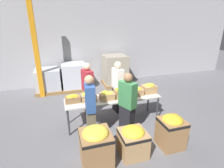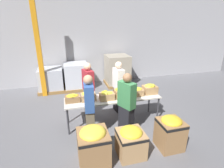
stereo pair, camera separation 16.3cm
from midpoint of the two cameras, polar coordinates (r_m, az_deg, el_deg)
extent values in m
plane|color=slate|center=(5.54, 1.20, -12.16)|extent=(30.00, 30.00, 0.00)
cube|color=#A8A8AD|center=(8.52, -6.22, 13.55)|extent=(16.00, 0.08, 4.00)
cube|color=beige|center=(5.16, 1.27, -4.66)|extent=(2.80, 0.71, 0.04)
cylinder|color=#38383D|center=(4.92, -13.26, -11.98)|extent=(0.05, 0.05, 0.78)
cylinder|color=#38383D|center=(5.60, 15.54, -8.01)|extent=(0.05, 0.05, 0.78)
cylinder|color=#38383D|center=(5.44, -13.55, -8.73)|extent=(0.05, 0.05, 0.78)
cylinder|color=#38383D|center=(6.06, 12.75, -5.53)|extent=(0.05, 0.05, 0.78)
cube|color=olive|center=(4.99, -11.84, -4.73)|extent=(0.41, 0.27, 0.17)
ellipsoid|color=gold|center=(4.95, -11.92, -3.77)|extent=(0.32, 0.23, 0.09)
ellipsoid|color=gold|center=(4.93, -11.06, -3.43)|extent=(0.14, 0.14, 0.04)
ellipsoid|color=gold|center=(4.94, -11.46, -3.33)|extent=(0.09, 0.16, 0.04)
ellipsoid|color=gold|center=(4.86, -11.71, -3.72)|extent=(0.16, 0.08, 0.04)
ellipsoid|color=gold|center=(4.87, -12.40, -3.88)|extent=(0.12, 0.22, 0.04)
cube|color=tan|center=(4.99, -6.80, -4.21)|extent=(0.41, 0.30, 0.20)
ellipsoid|color=yellow|center=(4.95, -6.85, -3.08)|extent=(0.33, 0.27, 0.12)
ellipsoid|color=yellow|center=(4.97, -7.05, -2.34)|extent=(0.21, 0.13, 0.04)
ellipsoid|color=yellow|center=(4.95, -7.35, -2.51)|extent=(0.10, 0.17, 0.04)
ellipsoid|color=yellow|center=(4.98, -6.89, -2.61)|extent=(0.15, 0.18, 0.05)
ellipsoid|color=yellow|center=(4.89, -5.43, -3.06)|extent=(0.09, 0.19, 0.06)
cube|color=tan|center=(4.99, -0.74, -4.07)|extent=(0.41, 0.27, 0.19)
ellipsoid|color=gold|center=(4.95, -0.74, -2.99)|extent=(0.34, 0.22, 0.08)
ellipsoid|color=gold|center=(4.98, -1.62, -2.35)|extent=(0.21, 0.11, 0.05)
ellipsoid|color=gold|center=(4.90, -1.41, -3.07)|extent=(0.15, 0.13, 0.05)
ellipsoid|color=gold|center=(4.89, -0.66, -2.85)|extent=(0.08, 0.20, 0.04)
ellipsoid|color=gold|center=(4.98, -0.04, -2.64)|extent=(0.19, 0.08, 0.05)
cube|color=#A37A4C|center=(5.15, 4.09, -3.09)|extent=(0.41, 0.32, 0.24)
ellipsoid|color=gold|center=(5.10, 4.12, -1.76)|extent=(0.38, 0.29, 0.13)
ellipsoid|color=gold|center=(5.16, 5.06, -1.20)|extent=(0.15, 0.20, 0.05)
ellipsoid|color=gold|center=(5.00, 3.16, -1.80)|extent=(0.18, 0.15, 0.05)
ellipsoid|color=gold|center=(5.07, 4.16, -1.28)|extent=(0.15, 0.06, 0.04)
ellipsoid|color=gold|center=(4.99, 2.95, -1.61)|extent=(0.16, 0.08, 0.04)
cube|color=tan|center=(5.32, 8.87, -2.73)|extent=(0.39, 0.27, 0.20)
ellipsoid|color=gold|center=(5.28, 8.94, -1.66)|extent=(0.34, 0.23, 0.11)
ellipsoid|color=gold|center=(5.30, 8.07, -1.07)|extent=(0.16, 0.05, 0.05)
ellipsoid|color=gold|center=(5.27, 8.46, -1.28)|extent=(0.16, 0.19, 0.03)
cube|color=tan|center=(5.56, 13.07, -1.79)|extent=(0.41, 0.34, 0.24)
ellipsoid|color=gold|center=(5.52, 13.17, -0.57)|extent=(0.32, 0.28, 0.12)
ellipsoid|color=gold|center=(5.48, 14.42, -0.47)|extent=(0.14, 0.20, 0.04)
ellipsoid|color=gold|center=(5.41, 13.25, -0.42)|extent=(0.06, 0.17, 0.04)
ellipsoid|color=gold|center=(5.44, 13.97, -0.46)|extent=(0.11, 0.16, 0.04)
cube|color=black|center=(5.99, 2.79, -5.09)|extent=(0.27, 0.42, 0.82)
cube|color=silver|center=(5.71, 2.91, 1.71)|extent=(0.29, 0.49, 0.68)
sphere|color=beige|center=(5.59, 2.99, 6.14)|extent=(0.23, 0.23, 0.23)
cube|color=black|center=(4.85, 5.56, -11.66)|extent=(0.36, 0.45, 0.82)
cube|color=#387A47|center=(4.50, 5.88, -3.51)|extent=(0.41, 0.52, 0.68)
sphere|color=#896042|center=(4.34, 6.09, 2.02)|extent=(0.23, 0.23, 0.23)
cube|color=#6B604C|center=(5.87, -6.69, -5.75)|extent=(0.31, 0.44, 0.82)
cube|color=maroon|center=(5.59, -7.00, 1.19)|extent=(0.35, 0.51, 0.68)
sphere|color=#DBAD89|center=(5.46, -7.20, 5.71)|extent=(0.23, 0.23, 0.23)
cube|color=#6B604C|center=(4.73, -6.12, -12.61)|extent=(0.25, 0.41, 0.82)
cube|color=#2D5199|center=(4.37, -6.49, -4.29)|extent=(0.27, 0.48, 0.68)
sphere|color=tan|center=(4.20, -6.73, 1.39)|extent=(0.23, 0.23, 0.23)
cube|color=olive|center=(4.01, -4.86, -20.06)|extent=(0.65, 0.65, 0.75)
cube|color=black|center=(3.81, -5.01, -16.36)|extent=(0.65, 0.65, 0.07)
ellipsoid|color=yellow|center=(3.77, -5.04, -15.55)|extent=(0.55, 0.55, 0.23)
cube|color=tan|center=(4.25, 7.27, -18.79)|extent=(0.59, 0.59, 0.61)
cube|color=black|center=(4.10, 7.43, -16.09)|extent=(0.60, 0.60, 0.07)
ellipsoid|color=yellow|center=(4.06, 7.47, -15.35)|extent=(0.51, 0.51, 0.21)
cube|color=olive|center=(4.63, 19.35, -15.24)|extent=(0.57, 0.57, 0.74)
cube|color=black|center=(4.46, 19.82, -11.94)|extent=(0.57, 0.57, 0.07)
ellipsoid|color=gold|center=(4.43, 19.92, -11.23)|extent=(0.48, 0.48, 0.20)
cube|color=orange|center=(7.31, -22.28, 11.12)|extent=(0.18, 0.18, 4.00)
cube|color=olive|center=(8.52, 2.25, 0.25)|extent=(1.13, 1.13, 0.13)
cube|color=#A39984|center=(8.31, 2.32, 4.89)|extent=(1.04, 1.04, 1.30)
cube|color=olive|center=(8.20, -10.77, -0.91)|extent=(1.11, 1.11, 0.13)
cube|color=silver|center=(8.01, -11.04, 2.99)|extent=(1.02, 1.02, 1.04)
cube|color=olive|center=(8.24, -18.40, -1.52)|extent=(1.10, 1.10, 0.13)
cube|color=#B2B7C1|center=(8.08, -18.79, 1.80)|extent=(1.01, 1.01, 0.88)
camera|label=1|loc=(0.08, -89.08, 0.34)|focal=28.00mm
camera|label=2|loc=(0.08, 90.92, -0.34)|focal=28.00mm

